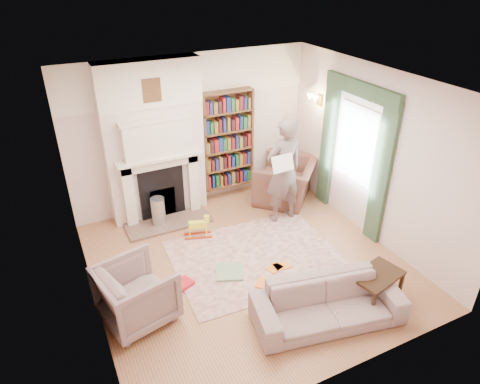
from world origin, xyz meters
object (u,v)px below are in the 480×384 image
man_reading (284,171)px  paraffin_heater (158,212)px  armchair_left (137,293)px  bookcase (227,140)px  sofa (328,304)px  armchair_reading (286,181)px  rocking_horse (198,227)px  coffee_table (375,287)px

man_reading → paraffin_heater: size_ratio=3.50×
armchair_left → paraffin_heater: armchair_left is taller
bookcase → armchair_left: bearing=-134.3°
armchair_left → sofa: 2.46m
man_reading → armchair_reading: bearing=-130.7°
sofa → rocking_horse: bearing=119.4°
bookcase → rocking_horse: bearing=-134.1°
bookcase → sofa: bookcase is taller
paraffin_heater → rocking_horse: 0.80m
sofa → bookcase: bearing=97.3°
bookcase → man_reading: 1.33m
bookcase → armchair_reading: 1.38m
sofa → coffee_table: size_ratio=2.76×
paraffin_heater → rocking_horse: size_ratio=1.19×
armchair_left → man_reading: size_ratio=0.46×
coffee_table → rocking_horse: bearing=110.3°
armchair_reading → rocking_horse: 2.09m
armchair_left → coffee_table: (3.00, -1.10, -0.18)m
armchair_left → paraffin_heater: 2.20m
bookcase → coffee_table: 3.76m
sofa → paraffin_heater: 3.41m
rocking_horse → bookcase: bearing=63.2°
sofa → coffee_table: 0.82m
armchair_left → paraffin_heater: bearing=-36.9°
sofa → paraffin_heater: (-1.31, 3.15, -0.01)m
paraffin_heater → armchair_left: bearing=-113.4°
coffee_table → armchair_reading: bearing=69.5°
bookcase → sofa: 3.74m
armchair_reading → armchair_left: (-3.39, -1.88, 0.01)m
paraffin_heater → bookcase: bearing=17.1°
paraffin_heater → sofa: bearing=-67.4°
armchair_left → coffee_table: 3.20m
man_reading → rocking_horse: bearing=-7.8°
man_reading → paraffin_heater: (-2.06, 0.74, -0.69)m
paraffin_heater → rocking_horse: bearing=-52.3°
man_reading → paraffin_heater: 2.30m
bookcase → paraffin_heater: bearing=-162.9°
bookcase → rocking_horse: bookcase is taller
armchair_reading → man_reading: (-0.45, -0.60, 0.57)m
armchair_reading → coffee_table: size_ratio=1.71×
bookcase → armchair_reading: bearing=-32.9°
armchair_left → sofa: armchair_left is taller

